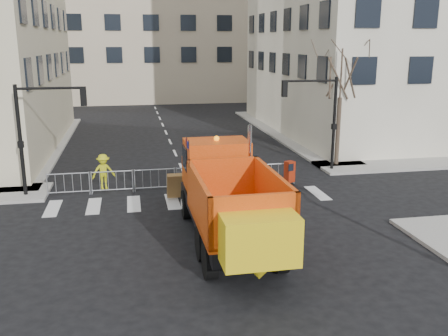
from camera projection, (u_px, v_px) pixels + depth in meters
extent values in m
plane|color=black|center=(216.00, 245.00, 18.40)|extent=(120.00, 120.00, 0.00)
cube|color=gray|center=(188.00, 182.00, 26.47)|extent=(64.00, 5.00, 0.15)
cube|color=#BDAA91|center=(147.00, 4.00, 64.95)|extent=(30.00, 18.00, 24.00)
cylinder|color=black|center=(21.00, 142.00, 23.42)|extent=(0.18, 0.18, 5.40)
cylinder|color=black|center=(334.00, 125.00, 28.32)|extent=(0.18, 0.18, 5.40)
cube|color=black|center=(227.00, 215.00, 18.53)|extent=(2.62, 7.94, 0.49)
cylinder|color=black|center=(187.00, 204.00, 21.13)|extent=(0.40, 1.21, 1.21)
cylinder|color=black|center=(240.00, 201.00, 21.57)|extent=(0.40, 1.21, 1.21)
cylinder|color=black|center=(203.00, 243.00, 17.06)|extent=(0.40, 1.21, 1.21)
cylinder|color=black|center=(268.00, 238.00, 17.50)|extent=(0.40, 1.21, 1.21)
cylinder|color=black|center=(210.00, 261.00, 15.70)|extent=(0.40, 1.21, 1.21)
cylinder|color=black|center=(280.00, 254.00, 16.14)|extent=(0.40, 1.21, 1.21)
cube|color=#C9410B|center=(211.00, 171.00, 21.68)|extent=(2.33, 1.78, 1.10)
cube|color=#C9410B|center=(217.00, 164.00, 20.16)|extent=(2.55, 1.79, 1.98)
cylinder|color=silver|center=(249.00, 158.00, 19.50)|extent=(0.15, 0.15, 2.64)
cube|color=#C9410B|center=(237.00, 198.00, 16.78)|extent=(2.80, 4.87, 1.81)
cube|color=yellow|center=(260.00, 240.00, 14.04)|extent=(2.21, 1.12, 1.43)
cube|color=brown|center=(204.00, 184.00, 23.73)|extent=(3.52, 0.67, 1.24)
imported|color=black|center=(232.00, 175.00, 24.18)|extent=(0.75, 0.50, 2.04)
imported|color=black|center=(190.00, 188.00, 22.39)|extent=(1.11, 1.02, 1.83)
imported|color=black|center=(190.00, 176.00, 24.32)|extent=(0.71, 1.16, 1.84)
imported|color=gold|center=(103.00, 172.00, 24.74)|extent=(1.26, 0.90, 1.77)
cube|color=maroon|center=(290.00, 172.00, 26.06)|extent=(0.57, 0.55, 1.10)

